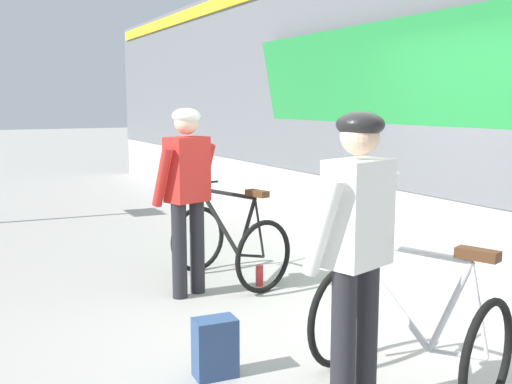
{
  "coord_description": "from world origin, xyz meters",
  "views": [
    {
      "loc": [
        -2.58,
        -3.69,
        1.81
      ],
      "look_at": [
        -0.21,
        0.82,
        1.05
      ],
      "focal_mm": 42.11,
      "sensor_mm": 36.0,
      "label": 1
    }
  ],
  "objects_px": {
    "cyclist_near_in_red": "(187,185)",
    "cyclist_far_in_white": "(357,238)",
    "bicycle_near_black": "(229,243)",
    "backpack_on_platform": "(215,348)",
    "bicycle_far_silver": "(408,329)",
    "water_bottle_near_the_bikes": "(259,276)"
  },
  "relations": [
    {
      "from": "backpack_on_platform",
      "to": "water_bottle_near_the_bikes",
      "type": "bearing_deg",
      "value": 58.4
    },
    {
      "from": "water_bottle_near_the_bikes",
      "to": "cyclist_far_in_white",
      "type": "bearing_deg",
      "value": -105.68
    },
    {
      "from": "bicycle_near_black",
      "to": "backpack_on_platform",
      "type": "relative_size",
      "value": 3.05
    },
    {
      "from": "backpack_on_platform",
      "to": "water_bottle_near_the_bikes",
      "type": "distance_m",
      "value": 2.03
    },
    {
      "from": "cyclist_far_in_white",
      "to": "water_bottle_near_the_bikes",
      "type": "bearing_deg",
      "value": 74.32
    },
    {
      "from": "bicycle_far_silver",
      "to": "water_bottle_near_the_bikes",
      "type": "distance_m",
      "value": 2.39
    },
    {
      "from": "cyclist_near_in_red",
      "to": "backpack_on_platform",
      "type": "bearing_deg",
      "value": -105.66
    },
    {
      "from": "bicycle_near_black",
      "to": "bicycle_far_silver",
      "type": "relative_size",
      "value": 0.98
    },
    {
      "from": "cyclist_near_in_red",
      "to": "water_bottle_near_the_bikes",
      "type": "height_order",
      "value": "cyclist_near_in_red"
    },
    {
      "from": "cyclist_near_in_red",
      "to": "bicycle_near_black",
      "type": "xyz_separation_m",
      "value": [
        0.53,
        0.21,
        -0.65
      ]
    },
    {
      "from": "bicycle_near_black",
      "to": "water_bottle_near_the_bikes",
      "type": "bearing_deg",
      "value": -53.69
    },
    {
      "from": "cyclist_near_in_red",
      "to": "cyclist_far_in_white",
      "type": "bearing_deg",
      "value": -89.09
    },
    {
      "from": "cyclist_far_in_white",
      "to": "bicycle_near_black",
      "type": "height_order",
      "value": "cyclist_far_in_white"
    },
    {
      "from": "bicycle_near_black",
      "to": "bicycle_far_silver",
      "type": "bearing_deg",
      "value": -89.93
    },
    {
      "from": "cyclist_near_in_red",
      "to": "water_bottle_near_the_bikes",
      "type": "relative_size",
      "value": 8.51
    },
    {
      "from": "bicycle_near_black",
      "to": "backpack_on_platform",
      "type": "xyz_separation_m",
      "value": [
        -1.0,
        -1.91,
        -0.2
      ]
    },
    {
      "from": "cyclist_far_in_white",
      "to": "water_bottle_near_the_bikes",
      "type": "relative_size",
      "value": 8.51
    },
    {
      "from": "cyclist_far_in_white",
      "to": "water_bottle_near_the_bikes",
      "type": "height_order",
      "value": "cyclist_far_in_white"
    },
    {
      "from": "bicycle_near_black",
      "to": "bicycle_far_silver",
      "type": "xyz_separation_m",
      "value": [
        0.0,
        -2.64,
        0.0
      ]
    },
    {
      "from": "cyclist_far_in_white",
      "to": "water_bottle_near_the_bikes",
      "type": "xyz_separation_m",
      "value": [
        0.69,
        2.46,
        -0.95
      ]
    },
    {
      "from": "cyclist_far_in_white",
      "to": "bicycle_near_black",
      "type": "relative_size",
      "value": 1.44
    },
    {
      "from": "cyclist_far_in_white",
      "to": "backpack_on_platform",
      "type": "relative_size",
      "value": 4.4
    }
  ]
}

